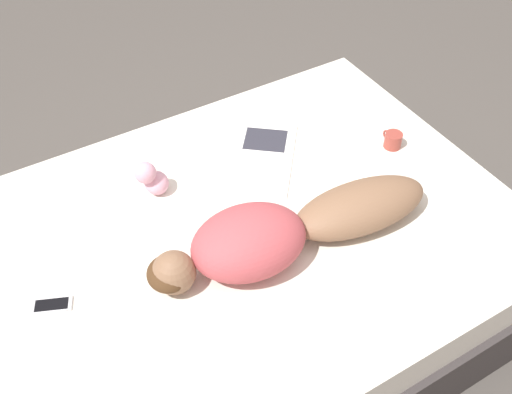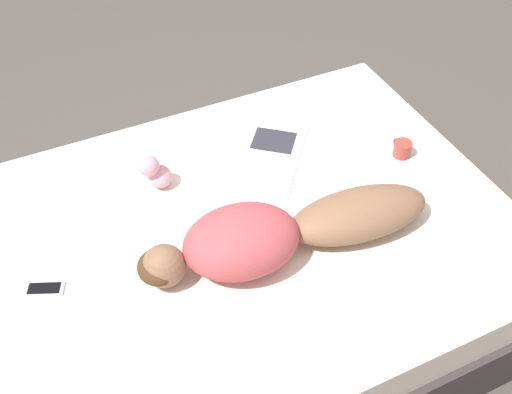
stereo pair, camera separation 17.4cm
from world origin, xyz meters
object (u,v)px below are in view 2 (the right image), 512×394
Objects in this scene: person at (280,233)px; cell_phone at (44,289)px; open_magazine at (268,157)px; coffee_mug at (402,148)px.

cell_phone is at bearing 83.43° from person.
open_magazine and cell_phone have the same top height.
person is 0.58m from open_magazine.
person is at bearing 109.10° from coffee_mug.
coffee_mug is 0.70× the size of cell_phone.
cell_phone is (-0.32, 1.13, 0.00)m from open_magazine.
coffee_mug reaches higher than open_magazine.
open_magazine is at bearing -51.11° from cell_phone.
person reaches higher than coffee_mug.
coffee_mug is 1.73m from cell_phone.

